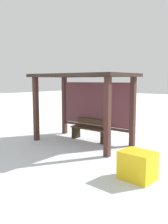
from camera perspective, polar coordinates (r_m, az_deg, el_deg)
name	(u,v)px	position (r m, az deg, el deg)	size (l,w,h in m)	color
ground_plane	(82,143)	(8.32, -0.45, -7.20)	(60.00, 60.00, 0.00)	silver
bus_shelter	(86,90)	(8.22, 0.47, 5.15)	(3.41, 1.86, 2.31)	#442721
bench_left_inside	(90,130)	(8.57, 1.45, -4.29)	(1.47, 0.41, 0.74)	#4B3422
grit_bin	(138,166)	(5.42, 12.41, -12.11)	(0.70, 0.56, 0.61)	yellow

